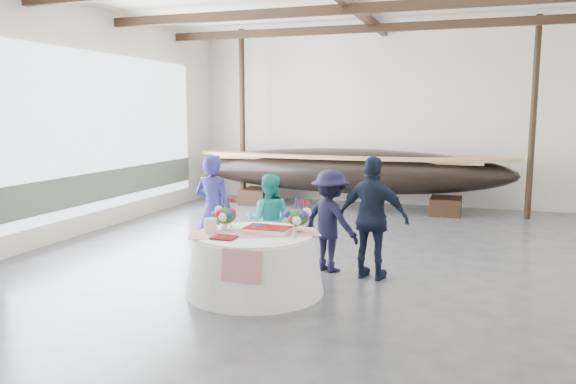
% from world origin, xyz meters
% --- Properties ---
extents(floor, '(10.00, 12.00, 0.01)m').
position_xyz_m(floor, '(0.00, 0.00, 0.00)').
color(floor, '#3D3D42').
rests_on(floor, ground).
extents(wall_back, '(10.00, 0.02, 4.50)m').
position_xyz_m(wall_back, '(0.00, 6.00, 2.25)').
color(wall_back, silver).
rests_on(wall_back, ground).
extents(wall_front, '(10.00, 0.02, 4.50)m').
position_xyz_m(wall_front, '(0.00, -6.00, 2.25)').
color(wall_front, silver).
rests_on(wall_front, ground).
extents(wall_left, '(0.02, 12.00, 4.50)m').
position_xyz_m(wall_left, '(-5.00, 0.00, 2.25)').
color(wall_left, silver).
rests_on(wall_left, ground).
extents(pavilion_structure, '(9.80, 11.76, 4.50)m').
position_xyz_m(pavilion_structure, '(0.00, 0.83, 4.00)').
color(pavilion_structure, black).
rests_on(pavilion_structure, ground).
extents(open_bay, '(0.03, 7.00, 3.20)m').
position_xyz_m(open_bay, '(-4.95, 1.00, 1.83)').
color(open_bay, silver).
rests_on(open_bay, ground).
extents(longboat_display, '(8.05, 1.61, 1.51)m').
position_xyz_m(longboat_display, '(-0.70, 4.84, 0.96)').
color(longboat_display, black).
rests_on(longboat_display, ground).
extents(banquet_table, '(1.88, 1.88, 0.81)m').
position_xyz_m(banquet_table, '(-0.41, -1.92, 0.40)').
color(banquet_table, white).
rests_on(banquet_table, ground).
extents(tabletop_items, '(1.80, 1.26, 0.40)m').
position_xyz_m(tabletop_items, '(-0.43, -1.79, 0.95)').
color(tabletop_items, red).
rests_on(tabletop_items, banquet_table).
extents(guest_woman_blue, '(0.68, 0.48, 1.76)m').
position_xyz_m(guest_woman_blue, '(-1.56, -0.83, 0.88)').
color(guest_woman_blue, navy).
rests_on(guest_woman_blue, ground).
extents(guest_woman_teal, '(0.81, 0.69, 1.46)m').
position_xyz_m(guest_woman_teal, '(-0.70, -0.63, 0.73)').
color(guest_woman_teal, teal).
rests_on(guest_woman_teal, ground).
extents(guest_man_left, '(1.16, 0.98, 1.56)m').
position_xyz_m(guest_man_left, '(0.30, -0.62, 0.78)').
color(guest_man_left, black).
rests_on(guest_man_left, ground).
extents(guest_man_right, '(1.11, 0.60, 1.80)m').
position_xyz_m(guest_man_right, '(0.99, -0.81, 0.90)').
color(guest_man_right, black).
rests_on(guest_man_right, ground).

